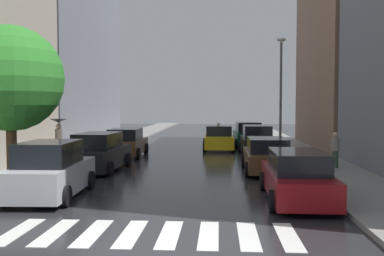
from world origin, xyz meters
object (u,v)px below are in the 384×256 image
parked_car_right_fourth (248,135)px  parked_car_right_third (257,141)px  taxi_midroad (218,138)px  parked_car_right_nearest (297,177)px  parked_car_left_third (126,143)px  parked_car_right_second (267,156)px  street_tree_left (10,79)px  pedestrian_near_tree (335,149)px  pedestrian_foreground (58,131)px  lamp_post_right (281,85)px  parked_car_left_nearest (51,171)px  parked_car_left_second (99,153)px

parked_car_right_fourth → parked_car_right_third: bearing=178.9°
taxi_midroad → parked_car_right_nearest: bearing=-172.5°
parked_car_left_third → parked_car_right_second: parked_car_left_third is taller
parked_car_left_third → parked_car_right_nearest: 13.77m
parked_car_right_fourth → street_tree_left: bearing=148.4°
parked_car_left_third → pedestrian_near_tree: pedestrian_near_tree is taller
parked_car_right_third → pedestrian_foreground: 11.32m
parked_car_right_nearest → parked_car_right_second: bearing=3.6°
taxi_midroad → pedestrian_near_tree: 10.55m
parked_car_right_third → parked_car_right_nearest: bearing=-179.7°
taxi_midroad → lamp_post_right: (4.00, -0.80, 3.49)m
parked_car_left_nearest → pedestrian_near_tree: (10.68, 6.36, 0.14)m
parked_car_right_third → taxi_midroad: (-2.29, 3.15, -0.06)m
parked_car_left_third → parked_car_right_third: (7.66, 1.03, 0.06)m
parked_car_right_second → lamp_post_right: (1.85, 8.94, 3.53)m
parked_car_right_second → parked_car_right_fourth: bearing=0.4°
parked_car_right_nearest → pedestrian_foreground: size_ratio=2.27×
parked_car_right_fourth → parked_car_left_nearest: bearing=155.4°
parked_car_right_third → pedestrian_near_tree: bearing=-153.5°
taxi_midroad → parked_car_right_second: bearing=-169.0°
parked_car_right_fourth → pedestrian_foreground: 14.38m
parked_car_right_nearest → taxi_midroad: (-2.45, 15.51, 0.02)m
taxi_midroad → street_tree_left: (-7.35, -14.10, 3.15)m
street_tree_left → pedestrian_near_tree: bearing=21.5°
parked_car_right_third → street_tree_left: (-9.63, -10.94, 3.08)m
taxi_midroad → parked_car_left_nearest: bearing=159.3°
pedestrian_foreground → parked_car_right_third: bearing=-24.6°
parked_car_right_nearest → parked_car_right_third: 12.36m
parked_car_left_nearest → lamp_post_right: 17.74m
taxi_midroad → parked_car_right_third: bearing=-145.6°
parked_car_right_second → pedestrian_near_tree: size_ratio=2.74×
parked_car_right_second → parked_car_right_third: parked_car_right_third is taller
parked_car_left_nearest → street_tree_left: (-1.97, 1.38, 3.07)m
parked_car_right_nearest → taxi_midroad: taxi_midroad is taller
parked_car_left_second → pedestrian_foreground: (-2.95, 2.82, 0.83)m
parked_car_left_second → parked_car_right_fourth: (7.56, 12.61, 0.00)m
parked_car_right_fourth → pedestrian_near_tree: size_ratio=2.76×
pedestrian_foreground → street_tree_left: street_tree_left is taller
parked_car_right_fourth → street_tree_left: (-9.51, -16.93, 3.10)m
parked_car_right_second → taxi_midroad: (-2.16, 9.74, 0.04)m
parked_car_right_nearest → pedestrian_foreground: 13.80m
parked_car_right_third → pedestrian_foreground: bearing=109.2°
parked_car_right_third → pedestrian_foreground: size_ratio=1.90×
parked_car_right_third → street_tree_left: street_tree_left is taller
parked_car_left_nearest → parked_car_left_third: bearing=-2.2°
parked_car_left_second → parked_car_left_nearest: bearing=-177.3°
parked_car_right_third → lamp_post_right: size_ratio=0.56×
lamp_post_right → parked_car_right_third: bearing=-126.1°
pedestrian_near_tree → lamp_post_right: size_ratio=0.23×
parked_car_left_second → parked_car_right_nearest: (7.84, -5.73, -0.07)m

